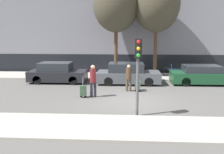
{
  "coord_description": "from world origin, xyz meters",
  "views": [
    {
      "loc": [
        -0.16,
        -12.53,
        3.59
      ],
      "look_at": [
        -1.02,
        1.8,
        0.95
      ],
      "focal_mm": 40.0,
      "sensor_mm": 36.0,
      "label": 1
    }
  ],
  "objects_px": {
    "bare_tree_near_crossing": "(157,4)",
    "parked_car_0": "(57,73)",
    "trolley_right": "(138,86)",
    "pedestrian_left": "(93,79)",
    "pedestrian_right": "(129,76)",
    "trolley_left": "(83,91)",
    "parked_car_1": "(128,74)",
    "parked_bicycle": "(174,72)",
    "parked_car_2": "(203,75)",
    "traffic_light": "(138,61)",
    "bare_tree_down_street": "(116,4)"
  },
  "relations": [
    {
      "from": "parked_bicycle",
      "to": "bare_tree_down_street",
      "type": "distance_m",
      "value": 6.86
    },
    {
      "from": "bare_tree_near_crossing",
      "to": "parked_car_0",
      "type": "bearing_deg",
      "value": -160.64
    },
    {
      "from": "parked_car_2",
      "to": "trolley_right",
      "type": "xyz_separation_m",
      "value": [
        -4.58,
        -2.46,
        -0.25
      ]
    },
    {
      "from": "parked_car_1",
      "to": "pedestrian_right",
      "type": "xyz_separation_m",
      "value": [
        0.03,
        -2.25,
        0.24
      ]
    },
    {
      "from": "parked_car_0",
      "to": "pedestrian_right",
      "type": "bearing_deg",
      "value": -25.47
    },
    {
      "from": "parked_car_1",
      "to": "traffic_light",
      "type": "xyz_separation_m",
      "value": [
        0.37,
        -6.88,
        1.7
      ]
    },
    {
      "from": "trolley_right",
      "to": "bare_tree_near_crossing",
      "type": "bearing_deg",
      "value": 72.77
    },
    {
      "from": "bare_tree_near_crossing",
      "to": "bare_tree_down_street",
      "type": "bearing_deg",
      "value": -179.22
    },
    {
      "from": "trolley_left",
      "to": "pedestrian_right",
      "type": "distance_m",
      "value": 3.02
    },
    {
      "from": "pedestrian_left",
      "to": "bare_tree_near_crossing",
      "type": "distance_m",
      "value": 8.88
    },
    {
      "from": "traffic_light",
      "to": "parked_car_1",
      "type": "bearing_deg",
      "value": 93.11
    },
    {
      "from": "parked_car_1",
      "to": "bare_tree_down_street",
      "type": "bearing_deg",
      "value": 110.13
    },
    {
      "from": "pedestrian_left",
      "to": "traffic_light",
      "type": "relative_size",
      "value": 0.54
    },
    {
      "from": "pedestrian_left",
      "to": "parked_bicycle",
      "type": "distance_m",
      "value": 8.27
    },
    {
      "from": "parked_car_1",
      "to": "pedestrian_left",
      "type": "relative_size",
      "value": 2.4
    },
    {
      "from": "parked_bicycle",
      "to": "parked_car_2",
      "type": "bearing_deg",
      "value": -55.12
    },
    {
      "from": "parked_car_2",
      "to": "pedestrian_right",
      "type": "xyz_separation_m",
      "value": [
        -5.12,
        -2.37,
        0.29
      ]
    },
    {
      "from": "parked_car_2",
      "to": "trolley_right",
      "type": "height_order",
      "value": "parked_car_2"
    },
    {
      "from": "pedestrian_left",
      "to": "bare_tree_near_crossing",
      "type": "xyz_separation_m",
      "value": [
        4.04,
        6.42,
        4.62
      ]
    },
    {
      "from": "parked_car_1",
      "to": "bare_tree_near_crossing",
      "type": "height_order",
      "value": "bare_tree_near_crossing"
    },
    {
      "from": "parked_car_2",
      "to": "parked_bicycle",
      "type": "bearing_deg",
      "value": 124.88
    },
    {
      "from": "trolley_right",
      "to": "parked_car_0",
      "type": "bearing_deg",
      "value": 156.0
    },
    {
      "from": "parked_car_1",
      "to": "pedestrian_left",
      "type": "distance_m",
      "value": 4.24
    },
    {
      "from": "pedestrian_right",
      "to": "traffic_light",
      "type": "height_order",
      "value": "traffic_light"
    },
    {
      "from": "pedestrian_left",
      "to": "pedestrian_right",
      "type": "bearing_deg",
      "value": 24.81
    },
    {
      "from": "parked_car_2",
      "to": "pedestrian_left",
      "type": "distance_m",
      "value": 8.08
    },
    {
      "from": "pedestrian_right",
      "to": "bare_tree_near_crossing",
      "type": "height_order",
      "value": "bare_tree_near_crossing"
    },
    {
      "from": "parked_car_2",
      "to": "traffic_light",
      "type": "xyz_separation_m",
      "value": [
        -4.78,
        -7.0,
        1.75
      ]
    },
    {
      "from": "parked_car_0",
      "to": "pedestrian_left",
      "type": "xyz_separation_m",
      "value": [
        3.09,
        -3.92,
        0.36
      ]
    },
    {
      "from": "parked_car_1",
      "to": "parked_car_0",
      "type": "bearing_deg",
      "value": 178.32
    },
    {
      "from": "trolley_left",
      "to": "trolley_right",
      "type": "xyz_separation_m",
      "value": [
        3.03,
        1.56,
        -0.01
      ]
    },
    {
      "from": "parked_car_0",
      "to": "parked_car_1",
      "type": "distance_m",
      "value": 5.0
    },
    {
      "from": "pedestrian_left",
      "to": "pedestrian_right",
      "type": "height_order",
      "value": "pedestrian_left"
    },
    {
      "from": "parked_car_1",
      "to": "traffic_light",
      "type": "relative_size",
      "value": 1.3
    },
    {
      "from": "parked_bicycle",
      "to": "parked_car_1",
      "type": "bearing_deg",
      "value": -146.28
    },
    {
      "from": "parked_car_1",
      "to": "bare_tree_down_street",
      "type": "height_order",
      "value": "bare_tree_down_street"
    },
    {
      "from": "parked_car_2",
      "to": "bare_tree_near_crossing",
      "type": "height_order",
      "value": "bare_tree_near_crossing"
    },
    {
      "from": "pedestrian_right",
      "to": "trolley_left",
      "type": "bearing_deg",
      "value": 42.43
    },
    {
      "from": "trolley_right",
      "to": "traffic_light",
      "type": "height_order",
      "value": "traffic_light"
    },
    {
      "from": "parked_car_1",
      "to": "trolley_left",
      "type": "height_order",
      "value": "parked_car_1"
    },
    {
      "from": "trolley_right",
      "to": "parked_bicycle",
      "type": "height_order",
      "value": "trolley_right"
    },
    {
      "from": "parked_car_2",
      "to": "traffic_light",
      "type": "distance_m",
      "value": 8.66
    },
    {
      "from": "parked_car_0",
      "to": "parked_bicycle",
      "type": "height_order",
      "value": "parked_car_0"
    },
    {
      "from": "pedestrian_left",
      "to": "trolley_left",
      "type": "bearing_deg",
      "value": -179.95
    },
    {
      "from": "trolley_left",
      "to": "traffic_light",
      "type": "distance_m",
      "value": 4.57
    },
    {
      "from": "trolley_left",
      "to": "parked_bicycle",
      "type": "bearing_deg",
      "value": 46.19
    },
    {
      "from": "bare_tree_near_crossing",
      "to": "trolley_right",
      "type": "bearing_deg",
      "value": -107.23
    },
    {
      "from": "parked_car_1",
      "to": "bare_tree_near_crossing",
      "type": "distance_m",
      "value": 6.02
    },
    {
      "from": "trolley_left",
      "to": "bare_tree_near_crossing",
      "type": "relative_size",
      "value": 0.16
    },
    {
      "from": "trolley_left",
      "to": "bare_tree_near_crossing",
      "type": "distance_m",
      "value": 9.56
    }
  ]
}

